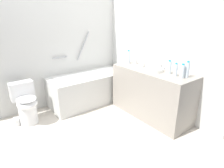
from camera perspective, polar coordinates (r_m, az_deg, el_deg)
name	(u,v)px	position (r m, az deg, el deg)	size (l,w,h in m)	color
ground_plane	(88,130)	(3.00, -7.52, -13.99)	(3.87, 3.87, 0.00)	beige
wall_back_tiled	(51,42)	(3.69, -18.68, 12.38)	(3.27, 0.10, 2.49)	silver
wall_right_mirror	(156,43)	(3.49, 13.53, 12.49)	(0.10, 2.84, 2.49)	silver
bathtub	(89,88)	(3.78, -7.08, -1.10)	(1.60, 0.70, 1.41)	silver
toilet	(26,104)	(3.32, -25.35, -5.66)	(0.37, 0.51, 0.70)	white
vanity_counter	(151,93)	(3.28, 12.12, -2.81)	(0.58, 1.44, 0.85)	gray
sink_basin	(154,69)	(3.07, 12.94, 4.49)	(0.31, 0.31, 0.05)	white
sink_faucet	(161,67)	(3.21, 15.10, 5.17)	(0.11, 0.15, 0.08)	#B0B0B5
water_bottle_0	(182,71)	(2.81, 21.21, 3.74)	(0.07, 0.07, 0.21)	silver
water_bottle_1	(187,70)	(2.85, 22.54, 4.14)	(0.06, 0.06, 0.25)	silver
water_bottle_2	(128,57)	(3.50, 5.19, 8.43)	(0.07, 0.07, 0.26)	silver
water_bottle_3	(176,70)	(2.86, 19.33, 4.18)	(0.06, 0.06, 0.20)	silver
water_bottle_4	(169,67)	(2.95, 17.49, 4.99)	(0.07, 0.07, 0.22)	silver
drinking_glass_0	(142,65)	(3.27, 9.29, 6.04)	(0.07, 0.07, 0.09)	white
drinking_glass_1	(141,63)	(3.40, 9.15, 6.50)	(0.07, 0.07, 0.08)	white
drinking_glass_2	(135,61)	(3.51, 7.20, 7.10)	(0.08, 0.08, 0.09)	white
soap_dish	(147,66)	(3.31, 10.98, 5.48)	(0.09, 0.06, 0.02)	white
toilet_paper_roll	(17,122)	(3.43, -27.76, -10.43)	(0.11, 0.11, 0.13)	white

